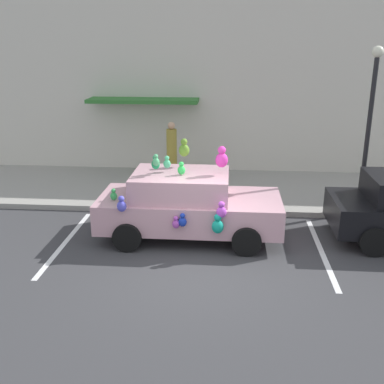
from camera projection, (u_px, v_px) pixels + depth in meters
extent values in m
plane|color=#38383A|center=(201.00, 268.00, 9.36)|extent=(60.00, 60.00, 0.00)
cube|color=gray|center=(211.00, 189.00, 14.07)|extent=(24.00, 4.00, 0.15)
cube|color=beige|center=(215.00, 79.00, 15.13)|extent=(24.00, 0.30, 6.40)
cube|color=#2E722D|center=(143.00, 100.00, 14.99)|extent=(3.60, 1.10, 0.12)
cube|color=silver|center=(321.00, 251.00, 10.10)|extent=(0.12, 3.60, 0.01)
cube|color=silver|center=(66.00, 242.00, 10.56)|extent=(0.12, 3.60, 0.01)
cube|color=#C996A3|center=(190.00, 210.00, 10.68)|extent=(4.18, 1.82, 0.68)
cube|color=#C996A3|center=(181.00, 185.00, 10.51)|extent=(2.17, 1.60, 0.56)
cylinder|color=black|center=(244.00, 211.00, 11.54)|extent=(0.64, 0.22, 0.64)
cylinder|color=black|center=(246.00, 241.00, 9.82)|extent=(0.64, 0.22, 0.64)
cylinder|color=black|center=(143.00, 208.00, 11.75)|extent=(0.64, 0.22, 0.64)
cylinder|color=black|center=(127.00, 237.00, 10.03)|extent=(0.64, 0.22, 0.64)
ellipsoid|color=#1E9754|center=(156.00, 164.00, 10.25)|extent=(0.19, 0.16, 0.22)
sphere|color=#1E9754|center=(155.00, 158.00, 10.20)|extent=(0.12, 0.12, 0.12)
ellipsoid|color=#149D86|center=(218.00, 227.00, 9.66)|extent=(0.25, 0.21, 0.30)
sphere|color=#149D86|center=(218.00, 218.00, 9.60)|extent=(0.16, 0.16, 0.16)
ellipsoid|color=#AA46B2|center=(176.00, 224.00, 9.76)|extent=(0.16, 0.13, 0.19)
sphere|color=#AA46B2|center=(176.00, 218.00, 9.72)|extent=(0.10, 0.10, 0.10)
ellipsoid|color=#1834AD|center=(183.00, 222.00, 9.73)|extent=(0.17, 0.14, 0.21)
sphere|color=#1834AD|center=(183.00, 216.00, 9.68)|extent=(0.11, 0.11, 0.11)
ellipsoid|color=green|center=(114.00, 196.00, 10.32)|extent=(0.16, 0.13, 0.19)
sphere|color=green|center=(113.00, 191.00, 10.28)|extent=(0.10, 0.10, 0.10)
ellipsoid|color=#C14CD6|center=(221.00, 212.00, 9.57)|extent=(0.21, 0.17, 0.25)
sphere|color=#C14CD6|center=(222.00, 204.00, 9.52)|extent=(0.13, 0.13, 0.13)
ellipsoid|color=#31D352|center=(181.00, 170.00, 10.23)|extent=(0.17, 0.14, 0.20)
sphere|color=#31D352|center=(181.00, 164.00, 10.19)|extent=(0.11, 0.11, 0.11)
ellipsoid|color=#47A96A|center=(156.00, 162.00, 10.11)|extent=(0.16, 0.13, 0.18)
sphere|color=#47A96A|center=(156.00, 156.00, 10.07)|extent=(0.10, 0.10, 0.10)
ellipsoid|color=#4ABD83|center=(167.00, 164.00, 10.46)|extent=(0.17, 0.14, 0.20)
sphere|color=#4ABD83|center=(167.00, 158.00, 10.41)|extent=(0.11, 0.11, 0.11)
ellipsoid|color=#5150D2|center=(122.00, 206.00, 9.72)|extent=(0.20, 0.17, 0.24)
sphere|color=#5150D2|center=(121.00, 199.00, 9.67)|extent=(0.13, 0.13, 0.13)
ellipsoid|color=#EF38B0|center=(222.00, 160.00, 10.18)|extent=(0.28, 0.23, 0.33)
sphere|color=#EF38B0|center=(222.00, 150.00, 10.11)|extent=(0.18, 0.18, 0.18)
ellipsoid|color=#689F2D|center=(184.00, 150.00, 10.85)|extent=(0.25, 0.21, 0.30)
sphere|color=#689F2D|center=(184.00, 142.00, 10.79)|extent=(0.16, 0.16, 0.16)
cylinder|color=black|center=(354.00, 213.00, 11.45)|extent=(0.64, 0.22, 0.64)
cylinder|color=black|center=(374.00, 242.00, 9.80)|extent=(0.64, 0.22, 0.64)
ellipsoid|color=#9E723D|center=(192.00, 194.00, 12.71)|extent=(0.35, 0.29, 0.44)
sphere|color=#9E723D|center=(192.00, 183.00, 12.61)|extent=(0.25, 0.25, 0.25)
sphere|color=#9E723D|center=(189.00, 180.00, 12.59)|extent=(0.10, 0.10, 0.10)
sphere|color=#9E723D|center=(196.00, 180.00, 12.58)|extent=(0.10, 0.10, 0.10)
cylinder|color=black|center=(368.00, 136.00, 11.71)|extent=(0.12, 0.12, 3.86)
sphere|color=#EAEACC|center=(378.00, 52.00, 11.06)|extent=(0.28, 0.28, 0.28)
cylinder|color=olive|center=(172.00, 156.00, 14.36)|extent=(0.32, 0.32, 1.66)
sphere|color=tan|center=(171.00, 126.00, 14.07)|extent=(0.23, 0.23, 0.23)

